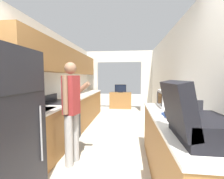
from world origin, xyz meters
The scene contains 13 objects.
wall_left centered at (-1.30, 2.55, 1.50)m, with size 0.38×7.82×2.50m.
wall_right centered at (1.38, 2.11, 1.25)m, with size 0.06×7.82×2.50m.
wall_far_with_doorway centered at (0.00, 5.45, 1.45)m, with size 3.10×0.06×2.50m.
counter_left centered at (-1.05, 3.36, 0.45)m, with size 0.62×4.21×0.90m.
counter_right centered at (1.05, 1.21, 0.45)m, with size 0.62×2.23×0.90m.
range_oven centered at (-1.04, 2.26, 0.46)m, with size 0.66×0.77×1.04m.
person centered at (-0.50, 1.52, 0.89)m, with size 0.53×0.43×1.66m.
suitcase centered at (0.97, 0.54, 1.06)m, with size 0.52×0.60×0.50m.
microwave centered at (1.14, 1.92, 1.05)m, with size 0.38×0.49×0.30m.
book_stack centered at (1.01, 1.25, 0.94)m, with size 0.27×0.30×0.09m.
tv_cabinet centered at (0.03, 6.06, 0.37)m, with size 0.98×0.42×0.74m.
television centered at (0.03, 6.02, 0.91)m, with size 0.52×0.16×0.36m.
knife centered at (-1.11, 2.73, 0.91)m, with size 0.05×0.30×0.02m.
Camera 1 is at (0.43, -0.77, 1.42)m, focal length 24.00 mm.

